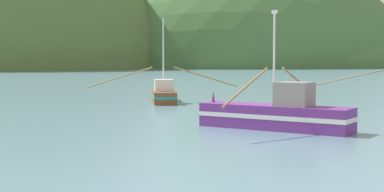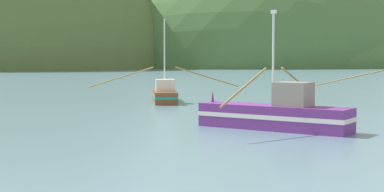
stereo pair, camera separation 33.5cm
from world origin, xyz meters
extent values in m
ellipsoid|color=#47703D|center=(75.70, 203.09, 0.00)|extent=(115.24, 92.19, 38.92)
ellipsoid|color=#47703D|center=(62.40, 206.79, 0.00)|extent=(128.31, 102.65, 85.21)
cube|color=#6B2D84|center=(4.35, 21.95, 0.68)|extent=(7.50, 7.75, 1.36)
cube|color=white|center=(4.35, 21.95, 0.75)|extent=(7.58, 7.82, 0.24)
cone|color=#6B2D84|center=(1.57, 24.88, 1.71)|extent=(0.28, 0.28, 0.70)
cube|color=gray|center=(5.16, 21.10, 2.02)|extent=(2.43, 2.44, 1.33)
cylinder|color=silver|center=(4.31, 22.00, 3.90)|extent=(0.12, 0.12, 5.08)
cube|color=white|center=(4.31, 22.00, 6.56)|extent=(0.27, 0.28, 0.20)
cylinder|color=#997F4C|center=(1.90, 19.62, 2.55)|extent=(3.56, 3.39, 1.90)
cylinder|color=#997F4C|center=(6.80, 24.28, 2.55)|extent=(3.56, 3.39, 1.90)
cube|color=brown|center=(1.66, 42.35, 0.53)|extent=(2.77, 7.31, 1.05)
cube|color=teal|center=(1.66, 42.35, 0.58)|extent=(2.80, 7.39, 0.19)
cone|color=brown|center=(2.06, 45.60, 1.40)|extent=(0.22, 0.22, 0.70)
cube|color=silver|center=(1.54, 41.33, 1.56)|extent=(1.78, 1.54, 1.02)
cylinder|color=silver|center=(1.65, 42.30, 4.22)|extent=(0.12, 0.12, 6.34)
cube|color=teal|center=(1.65, 42.30, 7.52)|extent=(0.07, 0.36, 0.20)
cylinder|color=#997F4C|center=(-2.12, 42.81, 2.23)|extent=(5.71, 0.82, 1.87)
cylinder|color=#997F4C|center=(5.44, 41.88, 2.23)|extent=(5.71, 0.82, 1.87)
cylinder|color=#997F4C|center=(18.03, 37.98, 2.34)|extent=(6.25, 4.22, 1.89)
camera|label=1|loc=(-7.50, -8.91, 4.14)|focal=54.86mm
camera|label=2|loc=(-7.18, -8.99, 4.14)|focal=54.86mm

